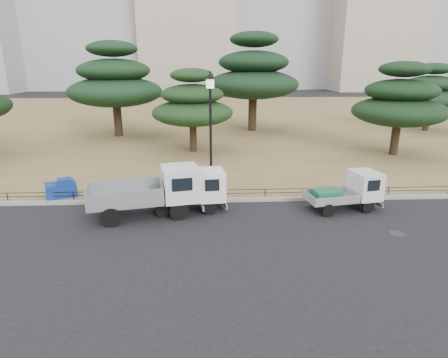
{
  "coord_description": "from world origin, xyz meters",
  "views": [
    {
      "loc": [
        -0.74,
        -13.97,
        6.22
      ],
      "look_at": [
        0.0,
        2.0,
        1.3
      ],
      "focal_mm": 30.0,
      "sensor_mm": 36.0,
      "label": 1
    }
  ],
  "objects_px": {
    "truck_kei_rear": "(348,191)",
    "truck_kei_front": "(193,191)",
    "tarp_pile": "(61,189)",
    "truck_large": "(152,190)",
    "street_lamp": "(210,116)"
  },
  "relations": [
    {
      "from": "truck_kei_front",
      "to": "truck_kei_rear",
      "type": "relative_size",
      "value": 1.03
    },
    {
      "from": "street_lamp",
      "to": "tarp_pile",
      "type": "bearing_deg",
      "value": 176.5
    },
    {
      "from": "truck_kei_front",
      "to": "tarp_pile",
      "type": "xyz_separation_m",
      "value": [
        -6.35,
        1.71,
        -0.38
      ]
    },
    {
      "from": "truck_kei_rear",
      "to": "tarp_pile",
      "type": "relative_size",
      "value": 2.07
    },
    {
      "from": "truck_large",
      "to": "truck_kei_rear",
      "type": "relative_size",
      "value": 1.44
    },
    {
      "from": "truck_kei_front",
      "to": "tarp_pile",
      "type": "height_order",
      "value": "truck_kei_front"
    },
    {
      "from": "truck_large",
      "to": "truck_kei_front",
      "type": "distance_m",
      "value": 1.78
    },
    {
      "from": "truck_large",
      "to": "tarp_pile",
      "type": "bearing_deg",
      "value": 142.7
    },
    {
      "from": "truck_kei_rear",
      "to": "truck_kei_front",
      "type": "bearing_deg",
      "value": 167.79
    },
    {
      "from": "street_lamp",
      "to": "truck_large",
      "type": "bearing_deg",
      "value": -145.07
    },
    {
      "from": "truck_large",
      "to": "truck_kei_rear",
      "type": "xyz_separation_m",
      "value": [
        8.58,
        0.27,
        -0.28
      ]
    },
    {
      "from": "truck_large",
      "to": "tarp_pile",
      "type": "height_order",
      "value": "truck_large"
    },
    {
      "from": "truck_large",
      "to": "tarp_pile",
      "type": "distance_m",
      "value": 5.18
    },
    {
      "from": "truck_kei_front",
      "to": "truck_kei_rear",
      "type": "bearing_deg",
      "value": -8.39
    },
    {
      "from": "truck_kei_front",
      "to": "tarp_pile",
      "type": "relative_size",
      "value": 2.13
    }
  ]
}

